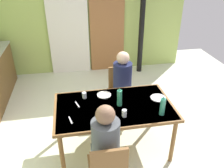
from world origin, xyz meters
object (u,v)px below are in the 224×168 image
chair_far_diner (121,89)px  water_bottle_green_near (163,106)px  person_near_diner (106,140)px  water_bottle_green_far (120,97)px  person_far_diner (123,78)px  dining_table (114,110)px

chair_far_diner → water_bottle_green_near: (0.28, -1.12, 0.36)m
person_near_diner → water_bottle_green_far: (0.29, 0.68, 0.08)m
person_far_diner → water_bottle_green_far: (-0.20, -0.68, 0.08)m
chair_far_diner → water_bottle_green_far: 0.92m
chair_far_diner → water_bottle_green_near: size_ratio=3.28×
water_bottle_green_near → water_bottle_green_far: (-0.48, 0.30, -0.00)m
dining_table → person_near_diner: bearing=-108.0°
person_near_diner → water_bottle_green_far: size_ratio=2.95×
dining_table → water_bottle_green_far: bearing=-0.3°
water_bottle_green_far → person_near_diner: bearing=-113.4°
person_far_diner → person_near_diner: bearing=70.2°
person_near_diner → water_bottle_green_far: 0.75m
dining_table → chair_far_diner: chair_far_diner is taller
person_far_diner → water_bottle_green_far: bearing=73.9°
water_bottle_green_near → water_bottle_green_far: size_ratio=1.01×
chair_far_diner → person_far_diner: 0.31m
dining_table → chair_far_diner: bearing=71.7°
water_bottle_green_near → water_bottle_green_far: water_bottle_green_near is taller
person_near_diner → person_far_diner: size_ratio=1.00×
person_near_diner → person_far_diner: same height
chair_far_diner → dining_table: bearing=71.7°
person_near_diner → water_bottle_green_near: 0.87m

